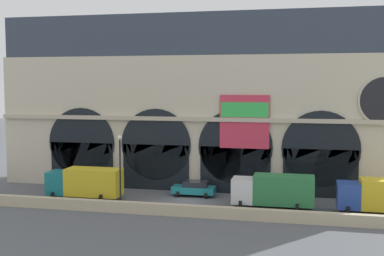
# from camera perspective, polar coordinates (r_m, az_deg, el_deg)

# --- Properties ---
(ground_plane) EXTENTS (200.00, 200.00, 0.00)m
(ground_plane) POSITION_cam_1_polar(r_m,az_deg,el_deg) (48.77, -0.93, -8.54)
(ground_plane) COLOR #54565B
(quay_parapet_wall) EXTENTS (90.00, 0.70, 1.01)m
(quay_parapet_wall) POSITION_cam_1_polar(r_m,az_deg,el_deg) (44.00, -2.45, -9.38)
(quay_parapet_wall) COLOR #BCAD8C
(quay_parapet_wall) RESTS_ON ground
(station_building) EXTENTS (44.98, 6.06, 19.08)m
(station_building) POSITION_cam_1_polar(r_m,az_deg,el_deg) (55.07, 0.99, 2.77)
(station_building) COLOR beige
(station_building) RESTS_ON ground
(box_truck_midwest) EXTENTS (7.50, 2.91, 3.12)m
(box_truck_midwest) POSITION_cam_1_polar(r_m,az_deg,el_deg) (50.86, -12.16, -6.13)
(box_truck_midwest) COLOR #19727A
(box_truck_midwest) RESTS_ON ground
(car_center) EXTENTS (4.40, 2.22, 1.55)m
(car_center) POSITION_cam_1_polar(r_m,az_deg,el_deg) (51.21, 0.26, -6.96)
(car_center) COLOR #19727A
(car_center) RESTS_ON ground
(box_truck_mideast) EXTENTS (7.50, 2.91, 3.12)m
(box_truck_mideast) POSITION_cam_1_polar(r_m,az_deg,el_deg) (46.77, 9.40, -7.07)
(box_truck_mideast) COLOR white
(box_truck_mideast) RESTS_ON ground
(box_truck_east) EXTENTS (7.50, 2.91, 3.12)m
(box_truck_east) POSITION_cam_1_polar(r_m,az_deg,el_deg) (47.20, 21.03, -7.24)
(box_truck_east) COLOR #28479E
(box_truck_east) RESTS_ON ground
(street_lamp_quayside) EXTENTS (0.44, 0.44, 6.90)m
(street_lamp_quayside) POSITION_cam_1_polar(r_m,az_deg,el_deg) (45.45, -8.28, -3.93)
(street_lamp_quayside) COLOR black
(street_lamp_quayside) RESTS_ON ground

